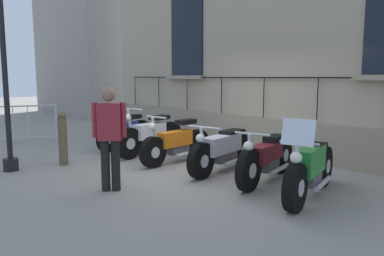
{
  "coord_description": "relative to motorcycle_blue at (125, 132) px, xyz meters",
  "views": [
    {
      "loc": [
        4.73,
        5.6,
        1.81
      ],
      "look_at": [
        -0.12,
        0.0,
        0.8
      ],
      "focal_mm": 35.31,
      "sensor_mm": 36.0,
      "label": 1
    }
  ],
  "objects": [
    {
      "name": "lamppost",
      "position": [
        2.91,
        0.61,
        2.54
      ],
      "size": [
        0.37,
        1.07,
        4.05
      ],
      "color": "black",
      "rests_on": "ground_plane"
    },
    {
      "name": "pedestrian_standing",
      "position": [
        2.07,
        3.03,
        0.52
      ],
      "size": [
        0.45,
        0.39,
        1.65
      ],
      "color": "black",
      "rests_on": "ground_plane"
    },
    {
      "name": "motorcycle_green",
      "position": [
        -0.02,
        5.3,
        0.02
      ],
      "size": [
        2.1,
        0.81,
        1.25
      ],
      "color": "black",
      "rests_on": "ground_plane"
    },
    {
      "name": "crowd_barrier",
      "position": [
        1.81,
        -2.41,
        0.16
      ],
      "size": [
        1.79,
        0.64,
        1.05
      ],
      "color": "#B7B7BF",
      "rests_on": "ground_plane"
    },
    {
      "name": "bollard",
      "position": [
        1.94,
        0.8,
        0.15
      ],
      "size": [
        0.18,
        0.18,
        1.1
      ],
      "color": "brown",
      "rests_on": "ground_plane"
    },
    {
      "name": "distant_building",
      "position": [
        -4.53,
        -9.1,
        4.55
      ],
      "size": [
        5.15,
        6.19,
        9.91
      ],
      "color": "gray",
      "rests_on": "ground_plane"
    },
    {
      "name": "motorcycle_silver",
      "position": [
        -0.19,
        3.3,
        0.01
      ],
      "size": [
        2.1,
        0.79,
        0.93
      ],
      "color": "black",
      "rests_on": "ground_plane"
    },
    {
      "name": "ground_plane",
      "position": [
        0.2,
        2.7,
        -0.41
      ],
      "size": [
        60.0,
        60.0,
        0.0
      ],
      "primitive_type": "plane",
      "color": "gray"
    },
    {
      "name": "motorcycle_white",
      "position": [
        -0.03,
        1.1,
        0.04
      ],
      "size": [
        2.08,
        0.7,
        1.12
      ],
      "color": "black",
      "rests_on": "ground_plane"
    },
    {
      "name": "motorcycle_blue",
      "position": [
        0.0,
        0.0,
        0.0
      ],
      "size": [
        1.9,
        0.85,
        1.03
      ],
      "color": "black",
      "rests_on": "ground_plane"
    },
    {
      "name": "motorcycle_maroon",
      "position": [
        -0.25,
        4.32,
        -0.0
      ],
      "size": [
        2.09,
        0.79,
        0.93
      ],
      "color": "black",
      "rests_on": "ground_plane"
    },
    {
      "name": "motorcycle_orange",
      "position": [
        0.01,
        2.12,
        -0.01
      ],
      "size": [
        2.01,
        0.56,
        1.03
      ],
      "color": "black",
      "rests_on": "ground_plane"
    },
    {
      "name": "building_facade",
      "position": [
        -2.55,
        2.7,
        3.02
      ],
      "size": [
        0.82,
        13.3,
        7.12
      ],
      "color": "tan",
      "rests_on": "ground_plane"
    }
  ]
}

